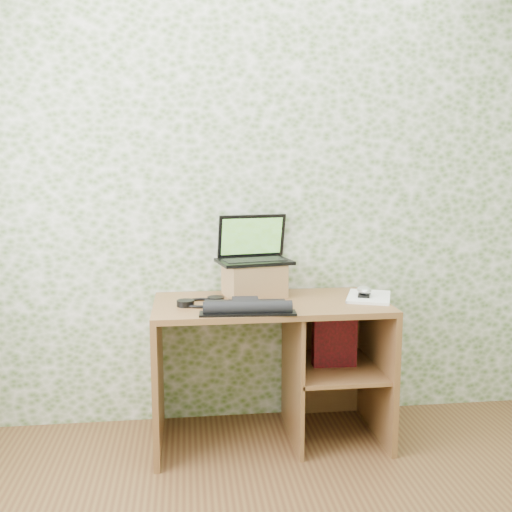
{
  "coord_description": "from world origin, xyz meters",
  "views": [
    {
      "loc": [
        -0.43,
        -1.41,
        1.43
      ],
      "look_at": [
        -0.08,
        1.39,
        1.0
      ],
      "focal_mm": 40.0,
      "sensor_mm": 36.0,
      "label": 1
    }
  ],
  "objects": [
    {
      "name": "wall_back",
      "position": [
        0.0,
        1.75,
        1.3
      ],
      "size": [
        3.5,
        0.0,
        3.5
      ],
      "primitive_type": "plane",
      "rotation": [
        1.57,
        0.0,
        0.0
      ],
      "color": "silver",
      "rests_on": "ground"
    },
    {
      "name": "desk",
      "position": [
        0.08,
        1.47,
        0.48
      ],
      "size": [
        1.2,
        0.6,
        0.75
      ],
      "color": "brown",
      "rests_on": "floor"
    },
    {
      "name": "riser",
      "position": [
        -0.07,
        1.58,
        0.84
      ],
      "size": [
        0.34,
        0.3,
        0.18
      ],
      "primitive_type": "cube",
      "rotation": [
        0.0,
        0.0,
        0.2
      ],
      "color": "#9C7446",
      "rests_on": "desk"
    },
    {
      "name": "laptop",
      "position": [
        -0.07,
        1.63,
        0.99
      ],
      "size": [
        0.42,
        0.34,
        0.25
      ],
      "rotation": [
        0.0,
        0.0,
        0.2
      ],
      "color": "black",
      "rests_on": "riser"
    },
    {
      "name": "keyboard",
      "position": [
        -0.14,
        1.25,
        0.77
      ],
      "size": [
        0.46,
        0.25,
        0.06
      ],
      "rotation": [
        0.0,
        0.0,
        -0.06
      ],
      "color": "black",
      "rests_on": "desk"
    },
    {
      "name": "headphones",
      "position": [
        -0.36,
        1.42,
        0.76
      ],
      "size": [
        0.24,
        0.23,
        0.03
      ],
      "rotation": [
        0.0,
        0.0,
        0.35
      ],
      "color": "black",
      "rests_on": "desk"
    },
    {
      "name": "notepad",
      "position": [
        0.53,
        1.45,
        0.76
      ],
      "size": [
        0.31,
        0.37,
        0.01
      ],
      "primitive_type": "cube",
      "rotation": [
        0.0,
        0.0,
        -0.37
      ],
      "color": "white",
      "rests_on": "desk"
    },
    {
      "name": "mouse",
      "position": [
        0.5,
        1.45,
        0.78
      ],
      "size": [
        0.11,
        0.13,
        0.04
      ],
      "primitive_type": "ellipsoid",
      "rotation": [
        0.0,
        0.0,
        -0.34
      ],
      "color": "silver",
      "rests_on": "notepad"
    },
    {
      "name": "pen",
      "position": [
        0.56,
        1.54,
        0.77
      ],
      "size": [
        0.04,
        0.13,
        0.01
      ],
      "primitive_type": "cylinder",
      "rotation": [
        1.57,
        0.0,
        -0.22
      ],
      "color": "black",
      "rests_on": "notepad"
    },
    {
      "name": "red_box",
      "position": [
        0.35,
        1.44,
        0.53
      ],
      "size": [
        0.23,
        0.08,
        0.28
      ],
      "primitive_type": "cube",
      "rotation": [
        0.0,
        0.0,
        -0.04
      ],
      "color": "maroon",
      "rests_on": "desk"
    }
  ]
}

